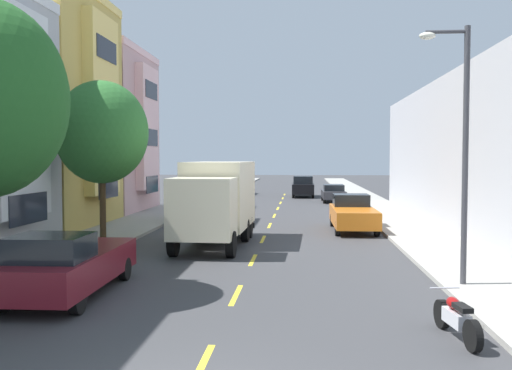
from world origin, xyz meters
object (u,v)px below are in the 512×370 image
object	(u,v)px
parked_pickup_burgundy	(67,265)
parked_sedan_charcoal	(333,193)
parked_motorcycle	(456,319)
delivery_box_truck	(216,198)
parked_pickup_orange	(353,214)
street_tree_second	(102,132)
parked_sedan_sky	(196,209)
moving_black_sedan	(303,186)
street_lamp	(460,136)
parked_wagon_teal	(239,186)

from	to	relation	value
parked_pickup_burgundy	parked_sedan_charcoal	world-z (taller)	parked_pickup_burgundy
parked_motorcycle	delivery_box_truck	bearing A→B (deg)	119.81
parked_sedan_charcoal	parked_motorcycle	xyz separation A→B (m)	(0.50, -34.33, -0.34)
delivery_box_truck	parked_sedan_charcoal	bearing A→B (deg)	75.22
parked_pickup_orange	parked_sedan_charcoal	xyz separation A→B (m)	(0.04, 17.83, -0.08)
street_tree_second	parked_sedan_sky	world-z (taller)	street_tree_second
parked_sedan_charcoal	parked_motorcycle	world-z (taller)	parked_sedan_charcoal
moving_black_sedan	parked_motorcycle	world-z (taller)	moving_black_sedan
street_tree_second	street_lamp	size ratio (longest dim) A/B	0.94
parked_pickup_orange	parked_sedan_sky	bearing A→B (deg)	160.87
street_tree_second	moving_black_sedan	world-z (taller)	street_tree_second
parked_pickup_orange	parked_sedan_charcoal	bearing A→B (deg)	89.87
street_lamp	delivery_box_truck	world-z (taller)	street_lamp
parked_sedan_charcoal	parked_wagon_teal	world-z (taller)	parked_wagon_teal
street_tree_second	parked_motorcycle	bearing A→B (deg)	-44.37
street_lamp	parked_sedan_charcoal	size ratio (longest dim) A/B	1.54
parked_motorcycle	parked_pickup_orange	bearing A→B (deg)	91.87
parked_pickup_orange	parked_motorcycle	xyz separation A→B (m)	(0.54, -16.49, -0.42)
parked_pickup_burgundy	parked_wagon_teal	world-z (taller)	parked_pickup_burgundy
delivery_box_truck	parked_motorcycle	bearing A→B (deg)	-60.19
parked_wagon_teal	moving_black_sedan	xyz separation A→B (m)	(6.28, -2.99, 0.18)
delivery_box_truck	parked_pickup_burgundy	xyz separation A→B (m)	(-2.53, -8.77, -1.09)
street_lamp	parked_wagon_teal	bearing A→B (deg)	105.07
moving_black_sedan	street_tree_second	bearing A→B (deg)	-105.68
street_tree_second	parked_motorcycle	world-z (taller)	street_tree_second
street_tree_second	parked_sedan_charcoal	bearing A→B (deg)	65.55
parked_pickup_orange	parked_pickup_burgundy	size ratio (longest dim) A/B	1.00
parked_sedan_sky	moving_black_sedan	xyz separation A→B (m)	(6.02, 20.69, 0.24)
street_lamp	parked_wagon_teal	world-z (taller)	street_lamp
street_lamp	parked_sedan_sky	size ratio (longest dim) A/B	1.53
street_tree_second	delivery_box_truck	xyz separation A→B (m)	(4.61, 0.51, -2.69)
delivery_box_truck	parked_sedan_charcoal	size ratio (longest dim) A/B	1.58
parked_pickup_burgundy	parked_motorcycle	bearing A→B (deg)	-16.31
parked_pickup_orange	delivery_box_truck	bearing A→B (deg)	-139.80
parked_pickup_orange	parked_wagon_teal	size ratio (longest dim) A/B	1.12
street_tree_second	moving_black_sedan	size ratio (longest dim) A/B	1.37
street_tree_second	street_lamp	xyz separation A→B (m)	(12.35, -6.57, -0.45)
parked_sedan_charcoal	street_tree_second	bearing A→B (deg)	-114.45
parked_pickup_burgundy	delivery_box_truck	bearing A→B (deg)	73.92
street_tree_second	parked_sedan_charcoal	size ratio (longest dim) A/B	1.45
parked_sedan_sky	parked_motorcycle	world-z (taller)	parked_sedan_sky
street_tree_second	parked_pickup_orange	bearing A→B (deg)	27.78
delivery_box_truck	parked_sedan_sky	world-z (taller)	delivery_box_truck
parked_sedan_sky	parked_motorcycle	size ratio (longest dim) A/B	2.22
delivery_box_truck	moving_black_sedan	bearing A→B (deg)	82.86
parked_wagon_teal	street_tree_second	bearing A→B (deg)	-93.41
parked_pickup_orange	parked_motorcycle	world-z (taller)	parked_pickup_orange
moving_black_sedan	parked_pickup_burgundy	bearing A→B (deg)	-99.28
delivery_box_truck	parked_pickup_orange	xyz separation A→B (m)	(6.00, 5.07, -1.09)
parked_pickup_orange	moving_black_sedan	size ratio (longest dim) A/B	1.11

